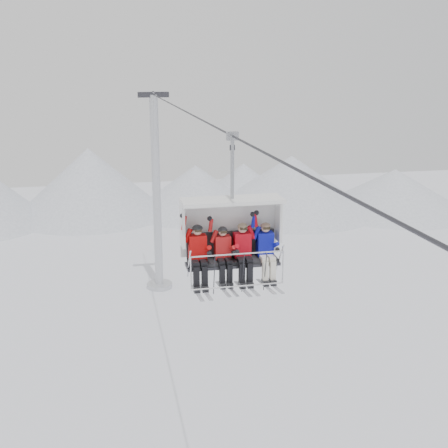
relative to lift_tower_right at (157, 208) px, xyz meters
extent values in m
cone|color=silver|center=(-5.00, 22.00, -2.28)|extent=(16.00, 16.00, 7.00)
cone|color=silver|center=(6.00, 21.00, -3.28)|extent=(14.00, 14.00, 5.00)
cone|color=silver|center=(16.00, 19.00, -2.78)|extent=(18.00, 18.00, 6.00)
cone|color=silver|center=(27.00, 17.00, -3.53)|extent=(16.00, 16.00, 4.50)
cone|color=silver|center=(12.00, 24.00, -3.53)|extent=(12.00, 12.00, 4.50)
cylinder|color=#B7BABF|center=(0.00, 0.00, 0.87)|extent=(0.56, 0.56, 13.30)
cylinder|color=#B7BABF|center=(0.00, 0.00, -5.63)|extent=(1.80, 1.80, 0.30)
cube|color=#303035|center=(0.00, 0.00, 7.52)|extent=(2.00, 0.35, 0.35)
cylinder|color=#303035|center=(0.00, -22.00, 7.52)|extent=(0.06, 50.00, 0.06)
cube|color=black|center=(0.00, -23.14, 4.17)|extent=(2.43, 0.55, 0.10)
cube|color=black|center=(0.00, -22.88, 4.57)|extent=(2.43, 0.10, 0.71)
cube|color=#303035|center=(0.00, -23.14, 4.08)|extent=(2.54, 0.60, 0.08)
cube|color=white|center=(0.00, -22.66, 5.02)|extent=(2.71, 0.10, 1.61)
cube|color=white|center=(0.00, -23.06, 5.82)|extent=(2.71, 0.90, 0.10)
cylinder|color=silver|center=(0.00, -23.69, 4.54)|extent=(2.48, 0.04, 0.04)
cylinder|color=silver|center=(0.00, -23.76, 3.67)|extent=(2.48, 0.04, 0.04)
cylinder|color=#92959A|center=(0.00, -23.04, 6.67)|extent=(0.10, 0.10, 1.70)
cube|color=#92959A|center=(0.00, -23.04, 7.52)|extent=(0.30, 0.18, 0.22)
cube|color=#B80A09|center=(-0.95, -23.10, 4.60)|extent=(0.46, 0.31, 0.69)
sphere|color=tan|center=(-0.95, -23.14, 5.08)|extent=(0.25, 0.25, 0.25)
cube|color=black|center=(-1.07, -23.54, 3.94)|extent=(0.15, 0.15, 0.55)
cube|color=black|center=(-0.84, -23.54, 3.94)|extent=(0.15, 0.15, 0.55)
cube|color=silver|center=(-1.07, -23.64, 3.53)|extent=(0.10, 1.69, 0.26)
cube|color=silver|center=(-0.84, -23.64, 3.53)|extent=(0.10, 1.69, 0.26)
cube|color=red|center=(-0.28, -23.10, 4.56)|extent=(0.42, 0.28, 0.62)
sphere|color=tan|center=(-0.28, -23.14, 5.00)|extent=(0.23, 0.23, 0.23)
cube|color=black|center=(-0.38, -23.54, 3.97)|extent=(0.14, 0.15, 0.50)
cube|color=black|center=(-0.17, -23.54, 3.97)|extent=(0.14, 0.15, 0.50)
cube|color=silver|center=(-0.38, -23.64, 3.58)|extent=(0.10, 1.69, 0.26)
cube|color=silver|center=(-0.17, -23.64, 3.58)|extent=(0.10, 1.69, 0.26)
cube|color=red|center=(0.27, -23.10, 4.59)|extent=(0.45, 0.30, 0.67)
sphere|color=tan|center=(0.27, -23.14, 5.06)|extent=(0.25, 0.25, 0.25)
cube|color=black|center=(0.16, -23.54, 3.95)|extent=(0.15, 0.15, 0.54)
cube|color=black|center=(0.38, -23.54, 3.95)|extent=(0.15, 0.15, 0.54)
cube|color=silver|center=(0.16, -23.64, 3.54)|extent=(0.10, 1.69, 0.26)
cube|color=silver|center=(0.38, -23.64, 3.54)|extent=(0.10, 1.69, 0.26)
cube|color=#0E13A6|center=(0.91, -23.10, 4.58)|extent=(0.44, 0.29, 0.65)
sphere|color=tan|center=(0.91, -23.14, 5.04)|extent=(0.24, 0.24, 0.24)
cube|color=white|center=(0.80, -23.54, 3.96)|extent=(0.15, 0.15, 0.53)
cube|color=white|center=(1.01, -23.54, 3.96)|extent=(0.15, 0.15, 0.53)
cube|color=silver|center=(0.80, -23.64, 3.56)|extent=(0.10, 1.69, 0.26)
cube|color=silver|center=(1.01, -23.64, 3.56)|extent=(0.10, 1.69, 0.26)
camera|label=1|loc=(-3.20, -37.13, 9.22)|focal=45.00mm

